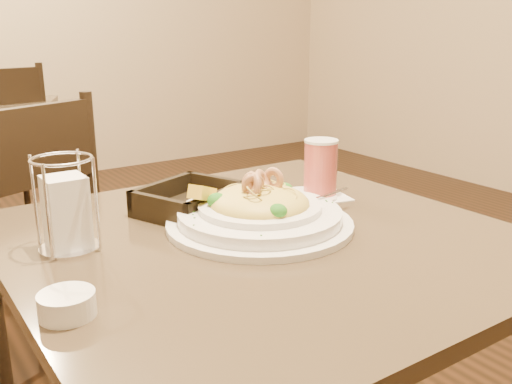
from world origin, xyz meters
TOP-DOWN VIEW (x-y plane):
  - main_table at (0.00, 0.00)m, footprint 0.90×0.90m
  - dining_chair_near at (-0.26, 0.88)m, footprint 0.55×0.55m
  - dining_chair_far at (-0.02, 2.33)m, footprint 0.48×0.48m
  - pasta_bowl at (0.02, 0.04)m, footprint 0.41×0.37m
  - drink_glass at (0.25, 0.13)m, footprint 0.14×0.14m
  - bread_basket at (-0.05, 0.20)m, footprint 0.25×0.23m
  - napkin_caddy at (-0.32, 0.14)m, footprint 0.11×0.11m
  - side_plate at (0.22, 0.14)m, footprint 0.17×0.17m
  - butter_ramekin at (-0.40, -0.11)m, footprint 0.10×0.10m

SIDE VIEW (x-z plane):
  - dining_chair_near at x=-0.26m, z-range 0.03..0.96m
  - dining_chair_far at x=-0.02m, z-range 0.03..0.96m
  - main_table at x=0.00m, z-range 0.14..0.87m
  - side_plate at x=0.22m, z-range 0.73..0.74m
  - butter_ramekin at x=-0.40m, z-range 0.73..0.77m
  - bread_basket at x=-0.05m, z-range 0.73..0.78m
  - pasta_bowl at x=0.02m, z-range 0.71..0.83m
  - drink_glass at x=0.25m, z-range 0.73..0.87m
  - napkin_caddy at x=-0.32m, z-range 0.72..0.89m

